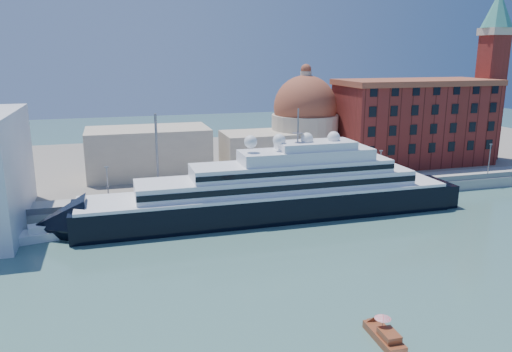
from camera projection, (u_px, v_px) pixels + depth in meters
name	position (u px, v px, depth m)	size (l,w,h in m)	color
ground	(308.00, 262.00, 78.77)	(400.00, 400.00, 0.00)	#3D6966
quay	(251.00, 197.00, 110.18)	(180.00, 10.00, 2.50)	gray
land	(214.00, 161.00, 148.48)	(260.00, 72.00, 2.00)	slate
quay_fence	(256.00, 194.00, 105.54)	(180.00, 0.10, 1.20)	slate
superyacht	(258.00, 197.00, 98.77)	(84.91, 11.77, 25.38)	black
service_barge	(30.00, 236.00, 87.72)	(13.21, 6.54, 2.85)	white
water_taxi	(385.00, 336.00, 57.01)	(2.40, 6.64, 3.12)	brown
warehouse	(414.00, 121.00, 138.00)	(43.00, 19.00, 23.25)	maroon
campanile	(492.00, 66.00, 140.90)	(8.40, 8.40, 47.00)	maroon
church	(250.00, 136.00, 131.71)	(66.00, 18.00, 25.50)	beige
lamp_posts	(194.00, 164.00, 103.09)	(120.80, 2.40, 18.00)	slate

